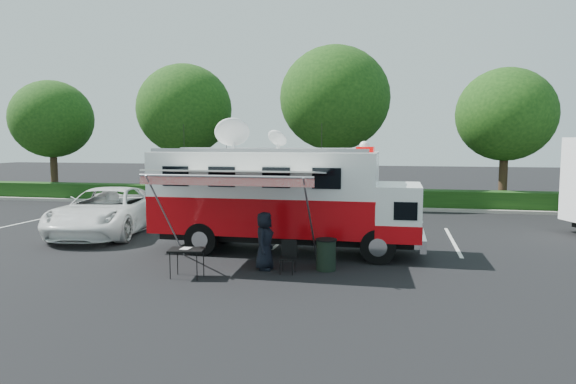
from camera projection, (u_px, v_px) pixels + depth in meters
name	position (u px, v px, depth m)	size (l,w,h in m)	color
ground_plane	(285.00, 252.00, 16.57)	(120.00, 120.00, 0.00)	black
back_border	(355.00, 115.00, 28.40)	(60.00, 6.14, 8.87)	#9E998E
stall_lines	(289.00, 235.00, 19.60)	(24.12, 5.50, 0.01)	silver
command_truck	(282.00, 197.00, 16.41)	(8.61, 2.37, 4.14)	black
awning	(235.00, 174.00, 14.09)	(4.70, 2.44, 2.84)	silver
white_suv	(108.00, 234.00, 19.87)	(2.93, 6.36, 1.77)	white
person	(265.00, 269.00, 14.32)	(0.79, 0.51, 1.62)	black
folding_table	(187.00, 251.00, 13.39)	(1.00, 0.79, 0.77)	black
folding_chair	(288.00, 254.00, 13.91)	(0.45, 0.47, 0.89)	black
trash_bin	(326.00, 254.00, 14.20)	(0.59, 0.59, 0.88)	black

